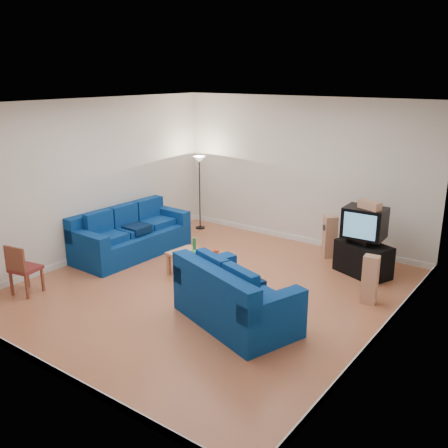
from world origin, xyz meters
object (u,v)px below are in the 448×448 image
Objects in this scene: tv_stand at (363,259)px; television at (365,223)px; sofa_loveseat at (233,301)px; coffee_table at (199,259)px; sofa_three_seat at (130,237)px.

television is (-0.03, 0.01, 0.71)m from tv_stand.
sofa_loveseat reaches higher than coffee_table.
television is (0.84, 3.03, 0.65)m from sofa_loveseat.
sofa_loveseat is 2.16× the size of tv_stand.
sofa_loveseat is 2.86× the size of television.
tv_stand is (4.39, 1.78, -0.05)m from sofa_three_seat.
tv_stand is 1.33× the size of television.
coffee_table is 1.67× the size of television.
tv_stand is (2.37, 1.96, -0.08)m from coffee_table.
coffee_table is 3.12m from television.
sofa_three_seat is 2.03m from coffee_table.
television is at bearing -175.71° from tv_stand.
sofa_three_seat is 4.76m from television.
television reaches higher than coffee_table.
sofa_loveseat is at bearing 72.12° from sofa_three_seat.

